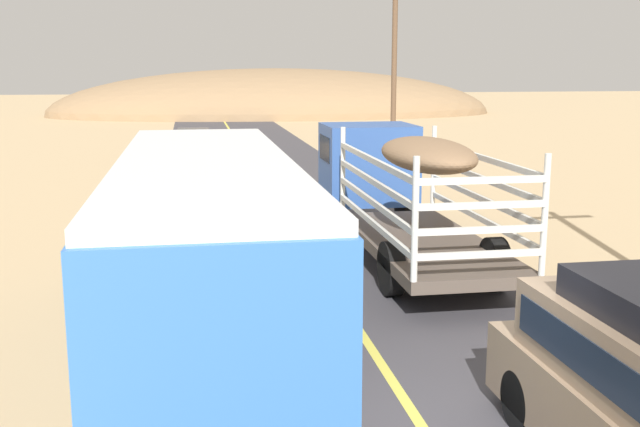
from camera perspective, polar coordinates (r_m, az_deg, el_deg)
name	(u,v)px	position (r m, az deg, el deg)	size (l,w,h in m)	color
livestock_truck	(388,175)	(19.50, 5.11, 2.90)	(2.53, 9.70, 3.02)	#3359A5
bus	(207,255)	(11.53, -8.49, -3.09)	(2.54, 10.00, 3.21)	#3872C6
car_far	(194,145)	(37.87, -9.47, 5.07)	(1.80, 4.40, 1.46)	#8C7259
power_pole_mid	(394,69)	(34.84, 5.59, 10.73)	(2.20, 0.24, 8.16)	brown
distant_hill	(275,114)	(72.88, -3.43, 7.46)	(42.01, 19.66, 8.63)	#957553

